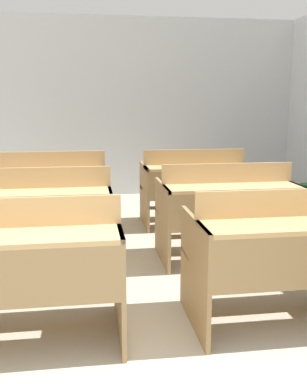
{
  "coord_description": "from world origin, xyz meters",
  "views": [
    {
      "loc": [
        -0.19,
        -1.24,
        1.46
      ],
      "look_at": [
        0.3,
        2.1,
        0.79
      ],
      "focal_mm": 42.0,
      "sensor_mm": 36.0,
      "label": 1
    }
  ],
  "objects_px": {
    "bench_front_left": "(19,267)",
    "bench_second_left": "(41,216)",
    "bench_second_right": "(227,209)",
    "bench_third_left": "(52,188)",
    "bench_front_right": "(286,253)",
    "bench_third_right": "(194,185)",
    "wastepaper_bin": "(307,195)"
  },
  "relations": [
    {
      "from": "bench_second_left",
      "to": "wastepaper_bin",
      "type": "xyz_separation_m",
      "value": [
        3.53,
        1.98,
        -0.33
      ]
    },
    {
      "from": "bench_front_right",
      "to": "bench_third_left",
      "type": "xyz_separation_m",
      "value": [
        -1.7,
        2.56,
        0.0
      ]
    },
    {
      "from": "bench_second_left",
      "to": "wastepaper_bin",
      "type": "bearing_deg",
      "value": 29.37
    },
    {
      "from": "bench_third_right",
      "to": "wastepaper_bin",
      "type": "xyz_separation_m",
      "value": [
        1.83,
        0.69,
        -0.33
      ]
    },
    {
      "from": "bench_front_right",
      "to": "wastepaper_bin",
      "type": "relative_size",
      "value": 3.78
    },
    {
      "from": "bench_second_left",
      "to": "bench_front_left",
      "type": "bearing_deg",
      "value": -90.16
    },
    {
      "from": "bench_front_right",
      "to": "wastepaper_bin",
      "type": "bearing_deg",
      "value": 60.57
    },
    {
      "from": "bench_second_left",
      "to": "bench_third_right",
      "type": "distance_m",
      "value": 2.13
    },
    {
      "from": "bench_front_right",
      "to": "bench_third_right",
      "type": "bearing_deg",
      "value": 90.16
    },
    {
      "from": "bench_second_left",
      "to": "bench_third_right",
      "type": "xyz_separation_m",
      "value": [
        1.69,
        1.29,
        0.0
      ]
    },
    {
      "from": "bench_front_left",
      "to": "bench_second_right",
      "type": "xyz_separation_m",
      "value": [
        1.7,
        1.29,
        0.0
      ]
    },
    {
      "from": "bench_second_right",
      "to": "wastepaper_bin",
      "type": "height_order",
      "value": "bench_second_right"
    },
    {
      "from": "wastepaper_bin",
      "to": "bench_front_left",
      "type": "bearing_deg",
      "value": -137.35
    },
    {
      "from": "bench_front_left",
      "to": "bench_second_left",
      "type": "height_order",
      "value": "same"
    },
    {
      "from": "bench_second_right",
      "to": "bench_third_right",
      "type": "height_order",
      "value": "same"
    },
    {
      "from": "bench_second_left",
      "to": "bench_front_right",
      "type": "bearing_deg",
      "value": -36.39
    },
    {
      "from": "bench_second_left",
      "to": "wastepaper_bin",
      "type": "distance_m",
      "value": 4.06
    },
    {
      "from": "bench_front_right",
      "to": "bench_third_right",
      "type": "relative_size",
      "value": 1.0
    },
    {
      "from": "bench_third_left",
      "to": "bench_third_right",
      "type": "height_order",
      "value": "same"
    },
    {
      "from": "bench_third_right",
      "to": "wastepaper_bin",
      "type": "relative_size",
      "value": 3.78
    },
    {
      "from": "bench_front_left",
      "to": "bench_second_right",
      "type": "bearing_deg",
      "value": 37.04
    },
    {
      "from": "bench_second_right",
      "to": "bench_third_left",
      "type": "distance_m",
      "value": 2.13
    },
    {
      "from": "bench_third_left",
      "to": "bench_third_right",
      "type": "xyz_separation_m",
      "value": [
        1.69,
        -0.01,
        0.0
      ]
    },
    {
      "from": "bench_front_left",
      "to": "bench_second_right",
      "type": "height_order",
      "value": "same"
    },
    {
      "from": "bench_front_left",
      "to": "bench_second_right",
      "type": "relative_size",
      "value": 1.0
    },
    {
      "from": "wastepaper_bin",
      "to": "bench_third_left",
      "type": "bearing_deg",
      "value": -169.13
    },
    {
      "from": "bench_front_right",
      "to": "bench_front_left",
      "type": "bearing_deg",
      "value": -179.53
    },
    {
      "from": "bench_second_left",
      "to": "bench_third_left",
      "type": "relative_size",
      "value": 1.0
    },
    {
      "from": "bench_front_left",
      "to": "bench_second_left",
      "type": "distance_m",
      "value": 1.27
    },
    {
      "from": "bench_second_right",
      "to": "bench_second_left",
      "type": "bearing_deg",
      "value": -179.36
    },
    {
      "from": "bench_front_left",
      "to": "wastepaper_bin",
      "type": "distance_m",
      "value": 4.81
    },
    {
      "from": "bench_front_left",
      "to": "bench_front_right",
      "type": "distance_m",
      "value": 1.7
    }
  ]
}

